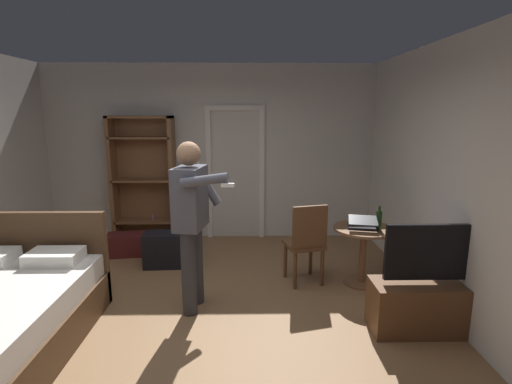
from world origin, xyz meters
The scene contains 13 objects.
ground_plane centered at (0.00, 0.00, 0.00)m, with size 6.12×6.12×0.00m, color olive.
wall_back centered at (0.00, 2.84, 1.38)m, with size 5.41×0.12×2.77m, color beige.
wall_right centered at (2.65, 0.00, 1.38)m, with size 0.12×5.80×2.77m, color beige.
doorway_frame centered at (0.38, 2.76, 1.22)m, with size 0.93×0.08×2.13m.
bookshelf centered at (-1.05, 2.62, 1.07)m, with size 0.99×0.32×1.98m.
tv_flatscreen centered at (2.29, -0.10, 0.30)m, with size 1.07×0.40×1.05m.
side_table centered at (1.96, 0.94, 0.48)m, with size 0.71×0.71×0.70m.
laptop centered at (1.92, 0.89, 0.75)m, with size 0.38×0.38×0.16m.
bottle_on_table centered at (2.10, 0.86, 0.82)m, with size 0.06×0.06×0.28m.
wooden_chair centered at (1.28, 0.93, 0.54)m, with size 0.51×0.51×0.99m.
person_blue_shirt centered at (0.02, 0.38, 1.02)m, with size 0.63×0.67×1.76m.
suitcase_dark centered at (-1.13, 1.95, 0.16)m, with size 0.61×0.31×0.31m, color #4C1919.
suitcase_small centered at (-0.48, 1.53, 0.23)m, with size 0.64×0.33×0.46m, color black.
Camera 1 is at (0.61, -3.45, 2.05)m, focal length 27.42 mm.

